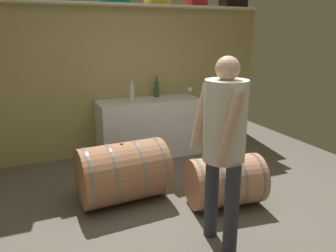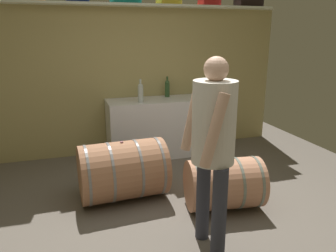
{
  "view_description": "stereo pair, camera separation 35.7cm",
  "coord_description": "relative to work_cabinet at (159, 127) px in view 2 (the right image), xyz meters",
  "views": [
    {
      "loc": [
        -1.24,
        -2.48,
        1.82
      ],
      "look_at": [
        0.12,
        0.67,
        0.84
      ],
      "focal_mm": 34.89,
      "sensor_mm": 36.0,
      "label": 1
    },
    {
      "loc": [
        -0.91,
        -2.6,
        1.82
      ],
      "look_at": [
        0.12,
        0.67,
        0.84
      ],
      "focal_mm": 34.89,
      "sensor_mm": 36.0,
      "label": 2
    }
  ],
  "objects": [
    {
      "name": "ground_plane",
      "position": [
        -0.4,
        -1.43,
        -0.45
      ],
      "size": [
        6.12,
        7.96,
        0.02
      ],
      "primitive_type": "cube",
      "color": "#61584F"
    },
    {
      "name": "back_wall_panel",
      "position": [
        -0.4,
        0.35,
        0.66
      ],
      "size": [
        4.92,
        0.1,
        2.19
      ],
      "primitive_type": "cube",
      "color": "tan",
      "rests_on": "ground"
    },
    {
      "name": "high_shelf_board",
      "position": [
        -0.4,
        0.2,
        1.77
      ],
      "size": [
        4.52,
        0.4,
        0.03
      ],
      "primitive_type": "cube",
      "color": "white",
      "rests_on": "back_wall_panel"
    },
    {
      "name": "work_cabinet",
      "position": [
        0.0,
        0.0,
        0.0
      ],
      "size": [
        1.53,
        0.59,
        0.87
      ],
      "primitive_type": "cube",
      "color": "white",
      "rests_on": "ground"
    },
    {
      "name": "wine_bottle_clear",
      "position": [
        -0.3,
        -0.13,
        0.58
      ],
      "size": [
        0.08,
        0.08,
        0.33
      ],
      "color": "#B8C2BD",
      "rests_on": "work_cabinet"
    },
    {
      "name": "wine_bottle_green",
      "position": [
        0.19,
        0.16,
        0.57
      ],
      "size": [
        0.07,
        0.07,
        0.32
      ],
      "color": "#2F4F2A",
      "rests_on": "work_cabinet"
    },
    {
      "name": "wine_glass",
      "position": [
        0.68,
        -0.0,
        0.54
      ],
      "size": [
        0.07,
        0.07,
        0.15
      ],
      "color": "white",
      "rests_on": "work_cabinet"
    },
    {
      "name": "wine_barrel_near",
      "position": [
        0.22,
        -1.77,
        -0.16
      ],
      "size": [
        0.85,
        0.65,
        0.56
      ],
      "rotation": [
        0.0,
        0.0,
        -0.14
      ],
      "color": "tan",
      "rests_on": "ground"
    },
    {
      "name": "wine_barrel_far",
      "position": [
        -0.77,
        -1.23,
        -0.1
      ],
      "size": [
        0.98,
        0.71,
        0.68
      ],
      "rotation": [
        0.0,
        0.0,
        0.05
      ],
      "color": "#9E6A4A",
      "rests_on": "ground"
    },
    {
      "name": "winemaker_pouring",
      "position": [
        -0.21,
        -2.36,
        0.58
      ],
      "size": [
        0.39,
        0.49,
        1.66
      ],
      "rotation": [
        0.0,
        0.0,
        1.61
      ],
      "color": "#2F313D",
      "rests_on": "ground"
    }
  ]
}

